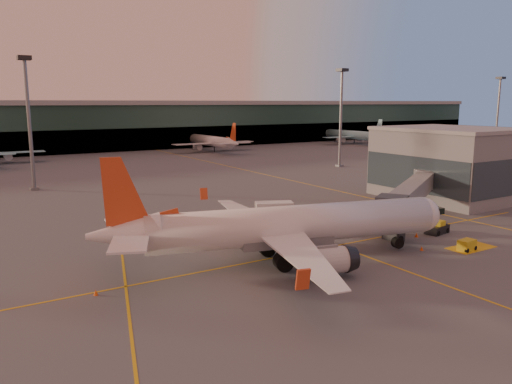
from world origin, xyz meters
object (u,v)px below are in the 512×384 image
main_airplane (283,227)px  catering_truck (275,214)px  pushback_tug (437,228)px  gpu_cart (467,245)px

main_airplane → catering_truck: main_airplane is taller
catering_truck → pushback_tug: size_ratio=1.49×
gpu_cart → pushback_tug: 7.78m
main_airplane → pushback_tug: (24.02, -0.85, -3.16)m
catering_truck → gpu_cart: catering_truck is taller
gpu_cart → main_airplane: bearing=153.2°
gpu_cart → catering_truck: bearing=119.2°
main_airplane → gpu_cart: 22.19m
main_airplane → gpu_cart: main_airplane is taller
catering_truck → pushback_tug: 21.44m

